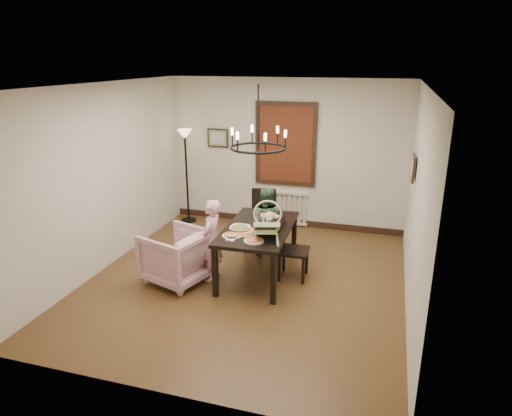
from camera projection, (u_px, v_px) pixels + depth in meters
The scene contains 17 objects.
room_shell at pixel (253, 183), 6.64m from camera, with size 4.51×5.00×2.81m.
dining_table at pixel (258, 232), 6.70m from camera, with size 0.98×1.69×0.78m.
chair_far at pixel (262, 218), 7.90m from camera, with size 0.43×0.43×0.97m, color black, non-canonical shape.
chair_right at pixel (294, 247), 6.69m from camera, with size 0.43×0.43×0.98m, color black, non-canonical shape.
armchair at pixel (177, 256), 6.63m from camera, with size 0.83×0.86×0.78m, color #D8A5BC.
elderly_woman at pixel (212, 247), 6.65m from camera, with size 0.37×0.24×1.01m, color #E3A0B5.
seated_man at pixel (265, 228), 7.45m from camera, with size 0.47×0.37×0.97m, color #3D6742.
baby_bouncer at pixel (266, 226), 6.20m from camera, with size 0.41×0.56×0.37m, color beige, non-canonical shape.
salad_bowl at pixel (240, 228), 6.49m from camera, with size 0.34×0.34×0.08m, color white.
pizza_platter at pixel (245, 231), 6.44m from camera, with size 0.35×0.35×0.04m, color tan.
drinking_glass at pixel (258, 219), 6.79m from camera, with size 0.07×0.07×0.13m, color silver.
window_blinds at pixel (286, 144), 8.48m from camera, with size 1.00×0.03×1.40m, color #541A10.
radiator at pixel (285, 208), 8.89m from camera, with size 0.92×0.12×0.62m, color silver, non-canonical shape.
picture_back at pixel (218, 138), 8.84m from camera, with size 0.42×0.03×0.36m, color black.
picture_right at pixel (413, 168), 6.45m from camera, with size 0.42×0.03×0.36m, color black.
floor_lamp at pixel (187, 177), 8.93m from camera, with size 0.30×0.30×1.80m, color black, non-canonical shape.
chandelier at pixel (258, 148), 6.30m from camera, with size 0.80×0.80×0.04m, color black.
Camera 1 is at (1.86, -5.77, 3.14)m, focal length 32.00 mm.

